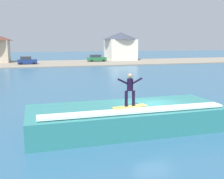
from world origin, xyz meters
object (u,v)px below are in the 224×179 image
Objects in this scene: surfboard at (130,107)px; surfer at (130,88)px; house_gabled_white at (120,45)px; car_far_shore at (96,58)px; wave_crest at (127,117)px; car_near_shore at (27,61)px.

surfboard is 1.00m from surfer.
surfboard is 0.21× the size of house_gabled_white.
house_gabled_white is (17.69, 55.35, 2.63)m from surfboard.
surfer is 52.27m from car_far_shore.
house_gabled_white is at bearing 28.63° from car_far_shore.
surfboard is at bearing -101.23° from car_far_shore.
house_gabled_white reaches higher than car_far_shore.
wave_crest is 2.73× the size of car_near_shore.
house_gabled_white reaches higher than wave_crest.
surfboard is at bearing -76.49° from surfer.
wave_crest is 2.40× the size of car_far_shore.
house_gabled_white reaches higher than car_near_shore.
car_near_shore and car_far_shore have the same top height.
wave_crest is 1.94m from surfer.
surfer is 58.12m from house_gabled_white.
house_gabled_white is (17.69, 55.34, 1.63)m from surfer.
house_gabled_white is at bearing 72.28° from surfboard.
car_far_shore reaches higher than surfboard.
surfer is at bearing -107.73° from house_gabled_white.
car_near_shore is (-5.93, 47.16, -1.51)m from surfer.
car_far_shore is (10.18, 51.26, -0.50)m from surfboard.
surfboard is 52.26m from car_far_shore.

